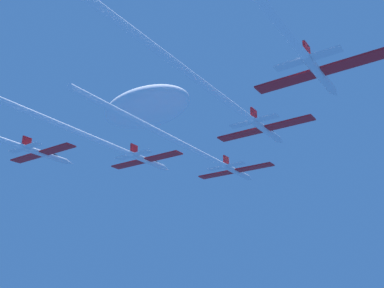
{
  "coord_description": "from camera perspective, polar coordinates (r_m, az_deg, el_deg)",
  "views": [
    {
      "loc": [
        42.69,
        -79.9,
        -29.18
      ],
      "look_at": [
        -0.29,
        -16.94,
        0.1
      ],
      "focal_mm": 40.85,
      "sensor_mm": 36.0,
      "label": 1
    }
  ],
  "objects": [
    {
      "name": "jet_lead",
      "position": [
        83.35,
        0.73,
        -1.04
      ],
      "size": [
        17.56,
        54.39,
        2.91
      ],
      "color": "white"
    },
    {
      "name": "jet_left_wing",
      "position": [
        82.92,
        -12.0,
        0.38
      ],
      "size": [
        17.56,
        51.32,
        2.91
      ],
      "color": "white"
    },
    {
      "name": "jet_right_wing",
      "position": [
        64.37,
        3.6,
        6.3
      ],
      "size": [
        17.56,
        55.06,
        2.91
      ],
      "color": "white"
    },
    {
      "name": "jet_right_outer",
      "position": [
        48.31,
        9.97,
        16.76
      ],
      "size": [
        17.56,
        55.53,
        2.91
      ],
      "color": "white"
    },
    {
      "name": "cloud_wispy",
      "position": [
        149.26,
        -6.04,
        4.77
      ],
      "size": [
        33.87,
        18.63,
        11.86
      ],
      "primitive_type": "ellipsoid",
      "color": "white"
    }
  ]
}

